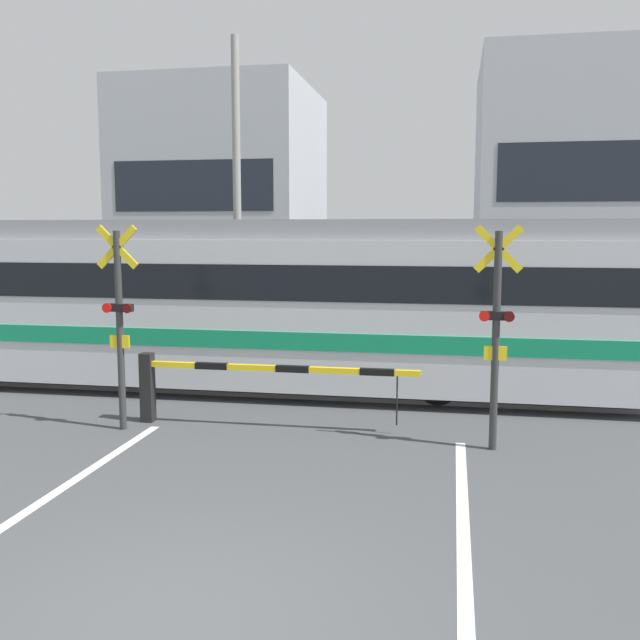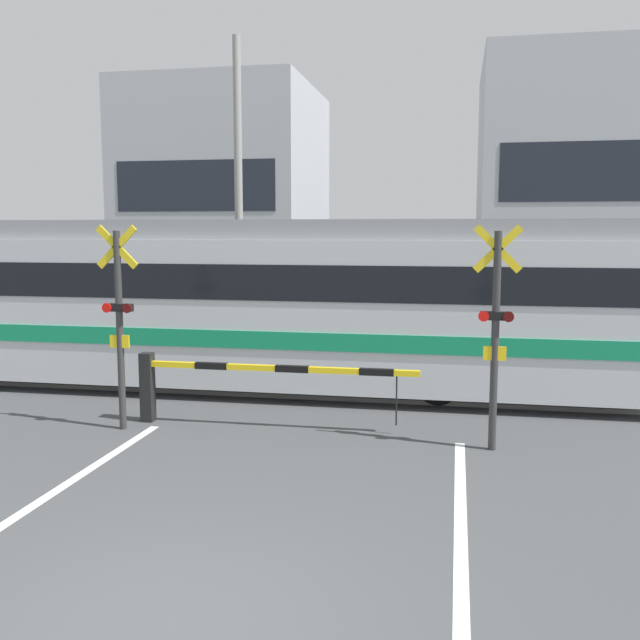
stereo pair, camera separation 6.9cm
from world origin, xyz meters
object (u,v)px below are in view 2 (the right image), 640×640
Objects in this scene: commuter_train at (136,297)px; pedestrian at (373,308)px; crossing_barrier_far at (416,332)px; crossing_barrier_near at (220,377)px; crossing_signal_right at (495,328)px; crossing_signal_left at (119,318)px.

commuter_train is 12.18× the size of pedestrian.
pedestrian is at bearing 111.08° from crossing_barrier_far.
crossing_signal_right is (4.27, -0.51, 0.99)m from crossing_barrier_near.
commuter_train is 4.34× the size of crossing_barrier_near.
commuter_train is at bearing -121.04° from pedestrian.
commuter_train is 3.46m from crossing_signal_left.
crossing_barrier_near is 1.00× the size of crossing_barrier_far.
crossing_barrier_far is 2.81× the size of pedestrian.
crossing_barrier_near is at bearing -45.35° from commuter_train.
commuter_train is at bearing 155.12° from crossing_signal_right.
crossing_barrier_near is at bearing -116.32° from crossing_barrier_far.
crossing_signal_left is (1.24, -3.23, -0.00)m from commuter_train.
pedestrian is at bearing 106.21° from crossing_signal_right.
crossing_signal_right is at bearing -76.87° from crossing_barrier_far.
pedestrian reaches higher than crossing_barrier_near.
crossing_signal_left is at bearing -124.51° from crossing_barrier_far.
crossing_signal_right is at bearing -6.77° from crossing_barrier_near.
crossing_barrier_near is 6.37m from crossing_barrier_far.
crossing_signal_right is 10.43m from pedestrian.
crossing_barrier_far is at bearing 28.45° from commuter_train.
commuter_train reaches higher than crossing_barrier_far.
crossing_barrier_near is 1.83m from crossing_signal_left.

